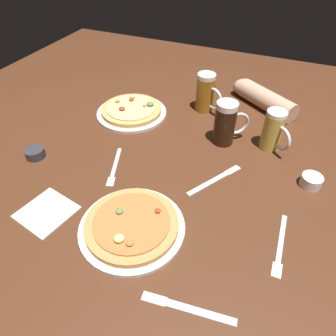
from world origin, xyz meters
TOP-DOWN VIEW (x-y plane):
  - ground_plane at (0.00, 0.00)m, footprint 2.40×2.40m
  - pizza_plate_near at (-0.00, -0.27)m, footprint 0.31×0.31m
  - pizza_plate_far at (-0.30, 0.29)m, footprint 0.31×0.31m
  - beer_mug_dark at (0.30, 0.28)m, footprint 0.11×0.11m
  - beer_mug_amber at (-0.01, 0.45)m, footprint 0.13×0.09m
  - beer_mug_pale at (0.13, 0.25)m, footprint 0.12×0.11m
  - ramekin_sauce at (0.46, 0.13)m, footprint 0.07×0.07m
  - ramekin_butter at (-0.49, -0.11)m, footprint 0.07×0.07m
  - napkin_folded at (-0.27, -0.31)m, footprint 0.17×0.17m
  - fork_left at (0.40, -0.16)m, footprint 0.03×0.22m
  - knife_right at (0.23, -0.42)m, footprint 0.23×0.05m
  - fork_spare at (-0.18, -0.05)m, footprint 0.09×0.20m
  - knife_spare at (0.16, 0.03)m, footprint 0.14×0.21m
  - diner_arm at (0.21, 0.59)m, footprint 0.32×0.24m

SIDE VIEW (x-z plane):
  - ground_plane at x=0.00m, z-range -0.03..0.00m
  - knife_spare at x=0.16m, z-range 0.00..0.01m
  - fork_left at x=0.40m, z-range 0.00..0.01m
  - knife_right at x=0.23m, z-range 0.00..0.01m
  - fork_spare at x=-0.18m, z-range 0.00..0.01m
  - napkin_folded at x=-0.27m, z-range 0.00..0.01m
  - pizza_plate_near at x=0.00m, z-range -0.01..0.04m
  - pizza_plate_far at x=-0.30m, z-range -0.01..0.04m
  - ramekin_butter at x=-0.49m, z-range 0.00..0.03m
  - ramekin_sauce at x=0.46m, z-range 0.00..0.04m
  - diner_arm at x=0.21m, z-range 0.00..0.09m
  - beer_mug_dark at x=0.30m, z-range 0.00..0.16m
  - beer_mug_amber at x=-0.01m, z-range 0.00..0.17m
  - beer_mug_pale at x=0.13m, z-range 0.00..0.17m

